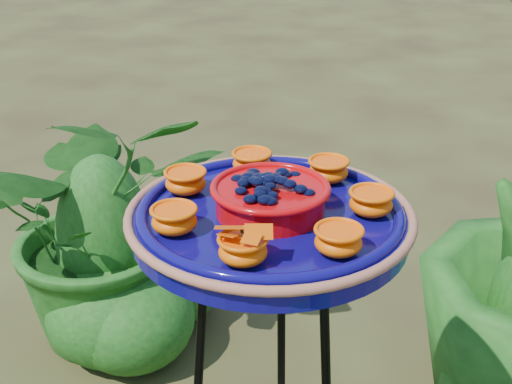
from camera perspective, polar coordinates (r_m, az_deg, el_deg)
feeder_dish at (r=1.07m, az=1.14°, el=-1.75°), size 0.45×0.45×0.10m
shrub_back_left at (r=2.11m, az=-12.14°, el=-2.14°), size 0.89×0.84×0.78m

